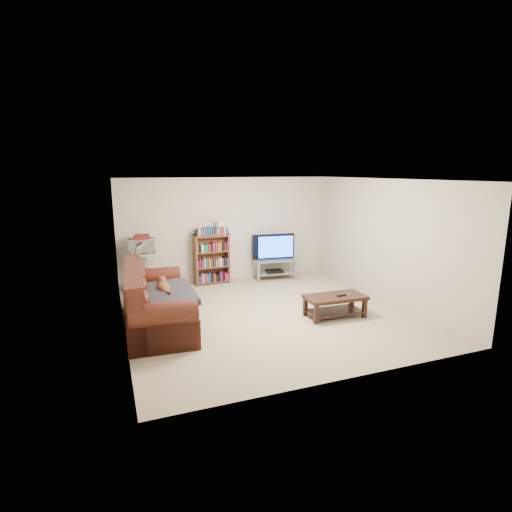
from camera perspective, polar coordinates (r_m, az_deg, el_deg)
name	(u,v)px	position (r m, az deg, el deg)	size (l,w,h in m)	color
floor	(269,313)	(7.35, 1.85, -8.20)	(5.00, 5.00, 0.00)	#C7B894
ceiling	(270,180)	(6.90, 1.99, 10.85)	(5.00, 5.00, 0.00)	white
wall_back	(228,230)	(9.35, -3.99, 3.78)	(5.00, 5.00, 0.00)	beige
wall_front	(350,287)	(4.88, 13.30, -4.32)	(5.00, 5.00, 0.00)	beige
wall_left	(120,260)	(6.51, -18.86, -0.54)	(5.00, 5.00, 0.00)	beige
wall_right	(386,240)	(8.30, 18.07, 2.14)	(5.00, 5.00, 0.00)	beige
sofa	(153,306)	(6.91, -14.52, -6.91)	(1.15, 2.41, 1.01)	#471C12
blanket	(165,294)	(6.69, -12.89, -5.34)	(0.91, 1.18, 0.10)	#312D39
cat	(164,287)	(6.88, -13.06, -4.34)	(0.26, 0.64, 0.19)	brown
coffee_table	(335,302)	(7.25, 11.21, -6.46)	(1.09, 0.57, 0.39)	black
remote	(342,295)	(7.22, 12.12, -5.50)	(0.18, 0.05, 0.02)	black
tv_stand	(274,266)	(9.54, 2.66, -1.38)	(1.00, 0.52, 0.48)	#999EA3
television	(275,247)	(9.45, 2.69, 1.29)	(1.03, 0.14, 0.60)	black
dvd_player	(274,271)	(9.57, 2.65, -2.18)	(0.38, 0.27, 0.06)	black
bookshelf	(212,258)	(9.15, -6.33, -0.28)	(0.81, 0.29, 1.16)	brown
shelf_clutter	(215,229)	(9.07, -5.87, 3.90)	(0.59, 0.21, 0.28)	silver
microwave_stand	(143,268)	(8.73, -15.86, -1.59)	(0.57, 0.43, 0.86)	silver
microwave	(142,246)	(8.64, -16.04, 1.36)	(0.53, 0.36, 0.29)	silver
game_boxes	(141,238)	(8.61, -16.11, 2.48)	(0.31, 0.27, 0.05)	maroon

